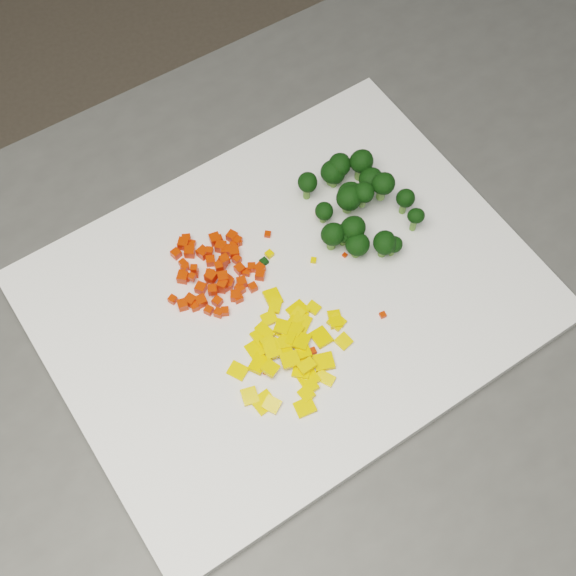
{
  "coord_description": "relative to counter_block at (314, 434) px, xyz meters",
  "views": [
    {
      "loc": [
        -0.27,
        -0.21,
        1.63
      ],
      "look_at": [
        -0.22,
        0.17,
        0.92
      ],
      "focal_mm": 50.0,
      "sensor_mm": 36.0,
      "label": 1
    }
  ],
  "objects": [
    {
      "name": "stray_bit_11",
      "position": [
        0.02,
        0.04,
        0.46
      ],
      "size": [
        0.01,
        0.01,
        0.0
      ],
      "primitive_type": "cube",
      "rotation": [
        0.0,
        0.0,
        0.73
      ],
      "color": "red",
      "rests_on": "cutting_board"
    },
    {
      "name": "carrot_cube_49",
      "position": [
        -0.14,
        0.05,
        0.47
      ],
      "size": [
        0.01,
        0.01,
        0.01
      ],
      "primitive_type": "cube",
      "rotation": [
        0.0,
        0.0,
        2.2
      ],
      "color": "red",
      "rests_on": "carrot_pile"
    },
    {
      "name": "stray_bit_13",
      "position": [
        -0.05,
        0.05,
        0.47
      ],
      "size": [
        0.01,
        0.01,
        0.01
      ],
      "primitive_type": "cube",
      "rotation": [
        0.0,
        0.0,
        0.62
      ],
      "color": "#FFB80D",
      "rests_on": "cutting_board"
    },
    {
      "name": "pepper_chunk_21",
      "position": [
        -0.03,
        -0.07,
        0.47
      ],
      "size": [
        0.02,
        0.02,
        0.01
      ],
      "primitive_type": "cube",
      "rotation": [
        -0.15,
        -0.06,
        0.18
      ],
      "color": "#FFB80D",
      "rests_on": "pepper_pile"
    },
    {
      "name": "counter_block",
      "position": [
        0.0,
        0.0,
        0.0
      ],
      "size": [
        1.22,
        1.07,
        0.9
      ],
      "primitive_type": "cube",
      "rotation": [
        0.0,
        0.0,
        0.43
      ],
      "color": "#4A4A48",
      "rests_on": "ground"
    },
    {
      "name": "pepper_chunk_26",
      "position": [
        -0.08,
        -0.07,
        0.47
      ],
      "size": [
        0.02,
        0.02,
        0.01
      ],
      "primitive_type": "cube",
      "rotation": [
        0.05,
        0.13,
        1.0
      ],
      "color": "#FFB80D",
      "rests_on": "pepper_pile"
    },
    {
      "name": "carrot_cube_39",
      "position": [
        -0.08,
        0.07,
        0.47
      ],
      "size": [
        0.01,
        0.01,
        0.01
      ],
      "primitive_type": "cube",
      "rotation": [
        0.0,
        0.0,
        1.74
      ],
      "color": "red",
      "rests_on": "carrot_pile"
    },
    {
      "name": "pepper_chunk_37",
      "position": [
        -0.03,
        -0.08,
        0.47
      ],
      "size": [
        0.02,
        0.02,
        0.01
      ],
      "primitive_type": "cube",
      "rotation": [
        -0.01,
        -0.05,
        0.49
      ],
      "color": "#FFB80D",
      "rests_on": "pepper_pile"
    },
    {
      "name": "carrot_cube_61",
      "position": [
        -0.12,
        -0.01,
        0.47
      ],
      "size": [
        0.01,
        0.01,
        0.01
      ],
      "primitive_type": "cube",
      "rotation": [
        0.0,
        0.0,
        2.52
      ],
      "color": "red",
      "rests_on": "carrot_pile"
    },
    {
      "name": "broccoli_floret_2",
      "position": [
        0.07,
        0.09,
        0.5
      ],
      "size": [
        0.03,
        0.03,
        0.04
      ],
      "primitive_type": null,
      "color": "black",
      "rests_on": "broccoli_pile"
    },
    {
      "name": "pepper_chunk_5",
      "position": [
        -0.05,
        -0.05,
        0.47
      ],
      "size": [
        0.02,
        0.02,
        0.01
      ],
      "primitive_type": "cube",
      "rotation": [
        0.09,
        0.08,
        2.66
      ],
      "color": "#FFB80D",
      "rests_on": "pepper_pile"
    },
    {
      "name": "broccoli_floret_15",
      "position": [
        0.02,
        0.05,
        0.48
      ],
      "size": [
        0.03,
        0.03,
        0.03
      ],
      "primitive_type": null,
      "color": "black",
      "rests_on": "broccoli_pile"
    },
    {
      "name": "stray_bit_1",
      "position": [
        -0.06,
        -0.04,
        0.46
      ],
      "size": [
        0.01,
        0.01,
        0.0
      ],
      "primitive_type": "cube",
      "rotation": [
        0.0,
        0.0,
        1.93
      ],
      "color": "red",
      "rests_on": "cutting_board"
    },
    {
      "name": "pepper_chunk_15",
      "position": [
        -0.04,
        -0.04,
        0.47
      ],
      "size": [
        0.02,
        0.02,
        0.01
      ],
      "primitive_type": "cube",
      "rotation": [
        0.08,
        0.02,
        2.45
      ],
      "color": "#FFB80D",
      "rests_on": "pepper_pile"
    },
    {
      "name": "carrot_cube_15",
      "position": [
        -0.11,
        0.07,
        0.47
      ],
      "size": [
        0.01,
        0.01,
        0.01
      ],
      "primitive_type": "cube",
      "rotation": [
        0.0,
        0.0,
        0.23
      ],
      "color": "red",
      "rests_on": "carrot_pile"
    },
    {
      "name": "stray_bit_10",
      "position": [
        0.01,
        0.09,
        0.47
      ],
      "size": [
        0.01,
        0.01,
        0.0
      ],
      "primitive_type": "cube",
      "rotation": [
        0.0,
        0.0,
        3.03
      ],
      "color": "red",
      "rests_on": "cutting_board"
    },
    {
      "name": "broccoli_floret_12",
      "position": [
        0.01,
        0.05,
        0.48
      ],
      "size": [
        0.03,
        0.03,
        0.03
      ],
      "primitive_type": null,
      "color": "black",
      "rests_on": "broccoli_pile"
    },
    {
      "name": "carrot_cube_6",
      "position": [
        -0.08,
        0.07,
        0.47
      ],
      "size": [
        0.01,
        0.01,
        0.01
      ],
      "primitive_type": "cube",
      "rotation": [
        0.0,
        0.0,
        0.9
      ],
      "color": "red",
      "rests_on": "carrot_pile"
    },
    {
      "name": "carrot_pile",
      "position": [
        -0.11,
        0.03,
        0.48
      ],
      "size": [
        0.11,
        0.11,
        0.03
      ],
      "primitive_type": null,
      "color": "red",
      "rests_on": "cutting_board"
    },
    {
      "name": "carrot_cube_31",
      "position": [
        -0.12,
        0.06,
        0.47
      ],
      "size": [
        0.01,
        0.01,
        0.01
      ],
      "primitive_type": "cube",
      "rotation": [
        0.0,
        0.0,
        2.29
      ],
      "color": "red",
      "rests_on": "carrot_pile"
    },
    {
      "name": "carrot_cube_36",
      "position": [
        -0.11,
        0.02,
        0.48
      ],
      "size": [
        0.01,
        0.01,
        0.01
      ],
      "primitive_type": "cube",
      "rotation": [
        0.0,
        0.0,
        2.45
      ],
      "color": "red",
      "rests_on": "carrot_pile"
    },
    {
      "name": "pepper_chunk_19",
      "position": [
        -0.03,
        -0.03,
        0.46
      ],
      "size": [
        0.02,
        0.02,
        0.01
      ],
      "primitive_type": "cube",
      "rotation": [
        -0.02,
        -0.14,
        2.59
      ],
      "color": "#FFB80D",
      "rests_on": "pepper_pile"
    },
    {
      "name": "carrot_cube_41",
      "position": [
        -0.1,
        0.02,
        0.47
      ],
      "size": [
        0.01,
        0.01,
        0.01
      ],
      "primitive_type": "cube",
      "rotation": [
        0.0,
        0.0,
        2.07
      ],
      "color": "red",
      "rests_on": "carrot_pile"
    },
    {
      "name": "carrot_cube_48",
      "position": [
        -0.11,
        0.05,
        0.47
      ],
      "size": [
        0.01,
        0.01,
        0.01
      ],
      "primitive_type": "cube",
      "rotation": [
        0.0,
        0.0,
        1.59
      ],
      "color": "red",
      "rests_on": "carrot_pile"
    },
    {
      "name": "broccoli_floret_7",
      "position": [
        0.04,
        0.04,
        0.48
      ],
      "size": [
        0.03,
        0.03,
        0.03
      ],
      "primitive_type": null,
      "color": "black",
      "rests_on": "broccoli_pile"
    },
    {
      "name": "broccoli_floret_3",
      "position": [
        0.09,
        0.08,
        0.48
      ],
      "size": [
        0.03,
        0.03,
        0.03
      ],
      "primitive_type": null,
      "color": "black",
      "rests_on": "broccoli_pile"
    },
    {
      "name": "carrot_cube_58",
      "position": [
        -0.11,
        0.02,
        0.47
      ],
      "size": [
        0.01,
        0.01,
        0.01
      ],
      "primitive_type": "cube",
      "rotation": [
        0.0,
        0.0,
        1.39
      ],
      "color": "red",
      "rests_on": "carrot_pile"
    },
    {
      "name": "pepper_chunk_36",
      "position": [
        -0.08,
        -0.11,
        0.46
      ],
      "size": [
        0.03,
        0.03,
        0.0
      ],
      "primitive_type": "cube",
      "rotation": [
        0.07,
        0.02,
        0.52
      ],
      "color": "#FFB80D",
      "rests_on": "pepper_pile"
    },
    {
      "name": "pepper_chunk_11",
      "position": [
        -0.06,
        -0.02,
        0.47
      ],
      "size": [
        0.02,
        0.02,
        0.01
      ],
      "primitive_type": "cube",
      "rotation": [
        0.07,
        -0.1,
        0.29
      ],
      "color": "#FFB80D",
      "rests_on": "pepper_pile"
    },
    {
      "name": "carrot_cube_20",
      "position": [
        -0.1,
        0.06,
        0.47
      ],
      "size": [
        0.01,
        0.01,
        0.01
      ],
      "primitive_type": "cube",
      "rotation": [
        0.0,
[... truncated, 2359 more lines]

